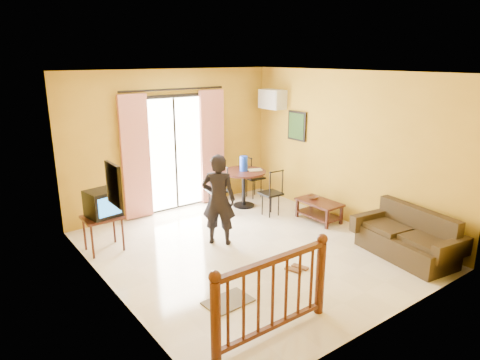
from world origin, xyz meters
TOP-DOWN VIEW (x-y plane):
  - ground at (0.00, 0.00)m, footprint 5.00×5.00m
  - room_shell at (0.00, 0.00)m, footprint 5.00×5.00m
  - balcony_door at (0.00, 2.43)m, footprint 2.25×0.14m
  - tv_table at (-1.90, 1.38)m, footprint 0.59×0.49m
  - television at (-1.87, 1.38)m, footprint 0.53×0.50m
  - picture_left at (-2.22, -0.20)m, footprint 0.05×0.42m
  - dining_table at (1.19, 1.75)m, footprint 0.91×0.91m
  - water_jug at (1.20, 1.76)m, footprint 0.17×0.17m
  - serving_tray at (1.40, 1.65)m, footprint 0.33×0.27m
  - dining_chairs at (1.19, 1.63)m, footprint 1.63×1.51m
  - air_conditioner at (2.09, 1.95)m, footprint 0.31×0.60m
  - botanical_print at (2.22, 1.30)m, footprint 0.05×0.50m
  - coffee_table at (1.85, 0.24)m, footprint 0.48×0.87m
  - bowl at (1.85, 0.39)m, footprint 0.21×0.21m
  - sofa at (1.85, -1.64)m, footprint 0.92×1.66m
  - standing_person at (-0.25, 0.52)m, footprint 0.66×0.65m
  - stair_balustrade at (-1.15, -1.90)m, footprint 1.63×0.13m
  - doormat at (-1.17, -1.07)m, footprint 0.62×0.43m
  - sandals at (0.15, -0.95)m, footprint 0.31×0.27m

SIDE VIEW (x-z plane):
  - ground at x=0.00m, z-range 0.00..0.00m
  - dining_chairs at x=1.19m, z-range -0.47..0.47m
  - doormat at x=-1.17m, z-range 0.00..0.02m
  - sandals at x=0.15m, z-range 0.00..0.03m
  - coffee_table at x=1.85m, z-range 0.06..0.45m
  - sofa at x=1.85m, z-range -0.09..0.66m
  - bowl at x=1.85m, z-range 0.39..0.45m
  - tv_table at x=-1.90m, z-range 0.22..0.80m
  - stair_balustrade at x=-1.15m, z-range 0.05..1.08m
  - dining_table at x=1.19m, z-range 0.22..0.98m
  - standing_person at x=-0.25m, z-range 0.00..1.53m
  - serving_tray at x=1.40m, z-range 0.76..0.78m
  - television at x=-1.87m, z-range 0.59..1.01m
  - water_jug at x=1.20m, z-range 0.76..1.07m
  - balcony_door at x=0.00m, z-range -0.04..2.42m
  - picture_left at x=-2.22m, z-range 1.29..1.81m
  - botanical_print at x=2.22m, z-range 1.35..1.95m
  - room_shell at x=0.00m, z-range -0.80..4.20m
  - air_conditioner at x=2.09m, z-range 1.95..2.35m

